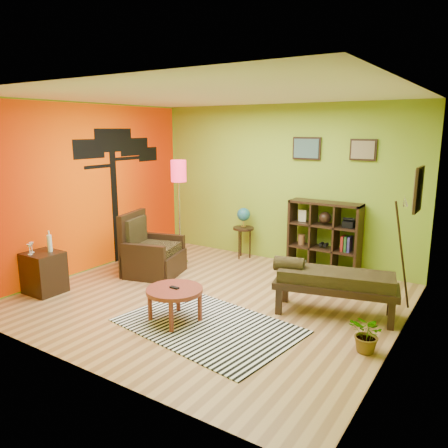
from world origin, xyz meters
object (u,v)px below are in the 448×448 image
Objects in this scene: globe_table at (244,220)px; side_cabinet at (44,272)px; coffee_table at (175,293)px; floor_lamp at (179,180)px; potted_plant at (368,338)px; cube_shelf at (325,237)px; armchair at (150,256)px; bench at (332,281)px.

side_cabinet is at bearing -116.36° from globe_table.
floor_lamp is at bearing 126.99° from coffee_table.
potted_plant is (3.73, -1.44, -1.33)m from floor_lamp.
coffee_table is 3.03m from cube_shelf.
side_cabinet is 4.57m from potted_plant.
side_cabinet reaches higher than coffee_table.
floor_lamp is 1.54× the size of cube_shelf.
side_cabinet is (-2.25, -0.28, -0.06)m from coffee_table.
armchair is at bearing -144.89° from cube_shelf.
globe_table reaches higher than side_cabinet.
potted_plant is (3.77, -0.71, -0.15)m from armchair.
armchair reaches higher than potted_plant.
potted_plant is at bearing 9.95° from side_cabinet.
potted_plant is at bearing -21.14° from floor_lamp.
floor_lamp is 1.43m from globe_table.
globe_table is (0.83, 1.64, 0.41)m from armchair.
coffee_table is at bearing -76.42° from globe_table.
globe_table is at bearing 49.26° from floor_lamp.
potted_plant is (4.50, 0.79, -0.14)m from side_cabinet.
cube_shelf is (3.11, 3.17, 0.29)m from side_cabinet.
armchair is 0.86× the size of cube_shelf.
coffee_table is at bearing -140.94° from bench.
globe_table is at bearing 141.44° from potted_plant.
bench is (2.26, -1.59, -0.26)m from globe_table.
globe_table is 0.79× the size of cube_shelf.
side_cabinet is 4.45m from cube_shelf.
side_cabinet is 3.53m from globe_table.
cube_shelf is at bearing 73.32° from coffee_table.
coffee_table reaches higher than potted_plant.
cube_shelf is 2.81× the size of potted_plant.
coffee_table is at bearing -106.68° from cube_shelf.
bench is (1.57, 1.28, 0.09)m from coffee_table.
bench is at bearing -12.58° from floor_lamp.
cube_shelf is at bearing 1.27° from globe_table.
armchair is at bearing 169.40° from potted_plant.
floor_lamp reaches higher than globe_table.
armchair is 1.40m from floor_lamp.
globe_table is at bearing 63.64° from side_cabinet.
coffee_table is 0.74× the size of globe_table.
cube_shelf reaches higher than armchair.
coffee_table is 0.68× the size of armchair.
coffee_table is 0.43× the size of bench.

